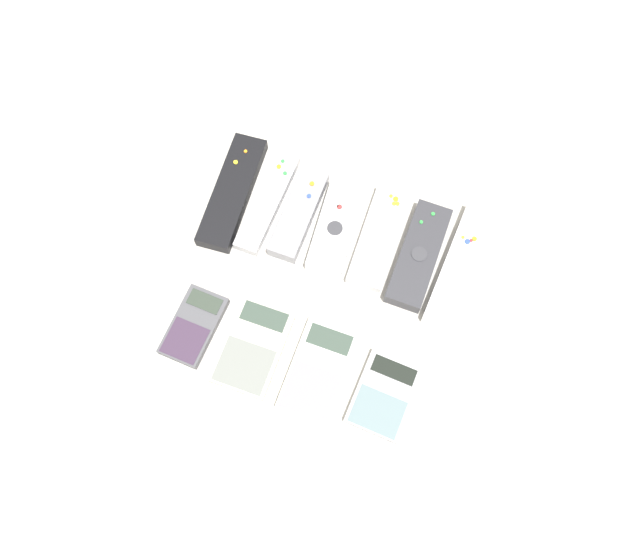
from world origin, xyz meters
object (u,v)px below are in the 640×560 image
Objects in this scene: remote_3 at (336,228)px; calculator_2 at (319,371)px; remote_6 at (457,265)px; calculator_3 at (384,396)px; remote_2 at (299,214)px; calculator_0 at (194,326)px; remote_1 at (268,202)px; remote_5 at (419,255)px; remote_0 at (233,192)px; calculator_1 at (253,347)px; remote_4 at (378,238)px.

remote_3 is 0.24m from calculator_2.
calculator_3 is (-0.05, -0.24, -0.00)m from remote_6.
remote_6 is at bearing 82.00° from calculator_3.
remote_2 reaches higher than calculator_0.
calculator_0 is at bearing -95.36° from remote_1.
remote_3 and remote_5 have the same top height.
remote_1 reaches higher than calculator_0.
calculator_1 is at bearing -64.64° from remote_0.
remote_5 reaches higher than remote_2.
remote_0 is 0.98× the size of remote_6.
remote_3 reaches higher than remote_0.
remote_4 is 0.13m from remote_6.
remote_2 is (0.12, -0.00, 0.00)m from remote_0.
remote_0 reaches higher than calculator_3.
calculator_3 is (0.28, -0.24, -0.00)m from remote_1.
remote_4 is 1.46× the size of calculator_3.
remote_4 is at bearing 2.43° from remote_3.
remote_5 is 1.27× the size of calculator_1.
remote_1 is 0.26m from remote_5.
remote_2 reaches higher than calculator_2.
calculator_1 is at bearing 3.18° from calculator_0.
remote_0 is at bearing -175.83° from remote_1.
remote_3 reaches higher than remote_4.
remote_0 is 0.24m from calculator_0.
calculator_2 is at bearing -51.84° from remote_1.
remote_2 is at bearing 117.20° from calculator_2.
remote_4 is at bearing 173.42° from remote_5.
remote_6 is (0.27, -0.00, -0.00)m from remote_2.
calculator_2 is at bearing -81.20° from remote_3.
remote_6 reaches higher than remote_4.
remote_4 is 0.98× the size of remote_5.
remote_2 reaches higher than calculator_1.
remote_4 is at bearing 113.04° from calculator_3.
remote_4 is 0.82× the size of remote_6.
calculator_3 is at bearing -97.45° from remote_6.
remote_2 is at bearing -179.16° from remote_4.
calculator_3 is (0.02, -0.23, -0.01)m from remote_5.
remote_2 is 0.14m from remote_4.
remote_3 reaches higher than remote_6.
remote_0 is 0.42m from calculator_3.
remote_5 is 1.49× the size of calculator_3.
remote_1 is 0.12m from remote_3.
remote_1 is 0.19m from remote_4.
remote_2 is at bearing -176.07° from remote_6.
remote_1 is at bearing 126.71° from calculator_2.
remote_6 is (0.06, 0.00, -0.00)m from remote_5.
remote_3 is at bearing 103.17° from calculator_2.
remote_3 reaches higher than calculator_0.
remote_3 is at bearing -174.71° from remote_4.
remote_3 is 1.34× the size of calculator_3.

